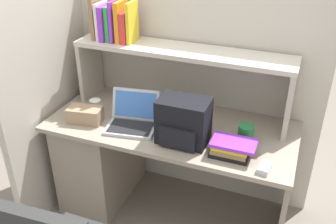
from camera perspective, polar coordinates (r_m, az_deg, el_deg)
The scene contains 13 objects.
ground_plane at distance 2.92m, azimuth 0.37°, elevation -14.26°, with size 8.00×8.00×0.00m, color slate.
desk at distance 2.80m, azimuth -7.12°, elevation -6.12°, with size 1.60×0.70×0.73m.
cubicle_partition_rear at distance 2.77m, azimuth 3.22°, elevation 2.67°, with size 1.84×0.05×1.55m, color #BCB5A8.
cubicle_partition_left at distance 2.80m, azimuth -16.44°, elevation 1.72°, with size 0.05×1.06×1.55m, color #BCB5A8.
overhead_hutch at distance 2.49m, azimuth 2.10°, elevation 7.29°, with size 1.44×0.28×0.45m.
reference_books_on_shelf at distance 2.61m, azimuth -8.12°, elevation 13.17°, with size 0.28×0.18×0.28m.
laptop at distance 2.45m, azimuth -5.28°, elevation -1.07°, with size 0.35×0.31×0.22m.
backpack at distance 2.25m, azimuth 2.29°, elevation -1.44°, with size 0.30×0.23×0.27m.
computer_mouse at distance 2.14m, azimuth 14.20°, elevation -8.08°, with size 0.06×0.10×0.03m, color silver.
paper_cup at distance 2.65m, azimuth -10.76°, elevation 0.89°, with size 0.08×0.08×0.09m, color white.
tissue_box at distance 2.55m, azimuth -12.26°, elevation -0.41°, with size 0.22×0.12×0.10m, color #9E7F60.
snack_canister at distance 2.35m, azimuth 11.51°, elevation -3.09°, with size 0.10×0.10×0.10m, color #26723F.
desk_book_stack at distance 2.21m, azimuth 9.45°, elevation -5.25°, with size 0.25×0.18×0.09m.
Camera 1 is at (0.75, -1.99, 2.01)m, focal length 40.87 mm.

